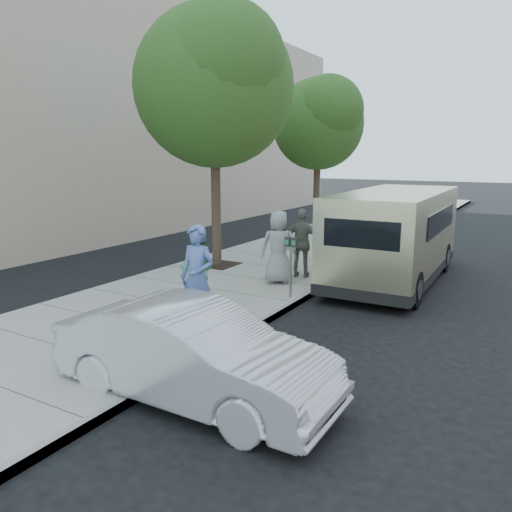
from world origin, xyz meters
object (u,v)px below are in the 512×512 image
object	(u,v)px
sedan	(194,354)
person_gray_shirt	(279,247)
van	(396,234)
parking_meter	(291,254)
person_green_shirt	(198,271)
tree_far	(319,120)
person_officer	(197,277)
tree_near	(215,80)
person_striped_polo	(302,243)

from	to	relation	value
sedan	person_gray_shirt	distance (m)	6.31
van	parking_meter	bearing A→B (deg)	-115.40
sedan	person_green_shirt	size ratio (longest dim) A/B	2.62
tree_far	person_officer	distance (m)	13.35
sedan	tree_near	bearing A→B (deg)	32.49
sedan	person_green_shirt	xyz separation A→B (m)	(-2.35, 3.27, 0.26)
person_striped_polo	tree_near	bearing A→B (deg)	-20.11
person_officer	person_green_shirt	bearing A→B (deg)	125.15
person_green_shirt	person_gray_shirt	bearing A→B (deg)	-127.52
person_green_shirt	person_gray_shirt	size ratio (longest dim) A/B	0.85
parking_meter	sedan	size ratio (longest dim) A/B	0.34
tree_far	person_officer	size ratio (longest dim) A/B	3.21
person_gray_shirt	sedan	bearing A→B (deg)	77.85
parking_meter	person_officer	bearing A→B (deg)	-103.97
tree_far	parking_meter	world-z (taller)	tree_far
tree_near	tree_far	bearing A→B (deg)	90.00
tree_near	person_striped_polo	xyz separation A→B (m)	(2.87, -0.14, -4.45)
person_officer	tree_near	bearing A→B (deg)	118.91
van	person_gray_shirt	bearing A→B (deg)	-137.55
tree_near	sedan	world-z (taller)	tree_near
tree_near	person_officer	xyz separation A→B (m)	(2.87, -4.89, -4.38)
tree_near	tree_far	size ratio (longest dim) A/B	1.16
tree_far	person_striped_polo	distance (m)	9.08
parking_meter	person_striped_polo	world-z (taller)	person_striped_polo
person_striped_polo	van	bearing A→B (deg)	-164.28
parking_meter	sedan	world-z (taller)	parking_meter
tree_far	person_striped_polo	world-z (taller)	tree_far
tree_near	person_officer	size ratio (longest dim) A/B	3.72
van	person_officer	xyz separation A→B (m)	(-2.18, -6.16, -0.16)
tree_near	person_green_shirt	bearing A→B (deg)	-61.58
tree_near	parking_meter	xyz separation A→B (m)	(3.50, -2.12, -4.35)
van	person_officer	distance (m)	6.54
parking_meter	van	world-z (taller)	van
tree_near	sedan	bearing A→B (deg)	-58.05
tree_far	parking_meter	size ratio (longest dim) A/B	4.50
person_gray_shirt	person_striped_polo	distance (m)	0.92
parking_meter	person_officer	world-z (taller)	person_officer
sedan	person_officer	size ratio (longest dim) A/B	2.10
van	person_officer	size ratio (longest dim) A/B	3.36
parking_meter	person_gray_shirt	world-z (taller)	person_gray_shirt
tree_far	person_green_shirt	world-z (taller)	tree_far
parking_meter	person_gray_shirt	xyz separation A→B (m)	(-0.89, 1.10, -0.09)
tree_near	person_officer	distance (m)	7.17
person_green_shirt	person_officer	bearing A→B (deg)	100.76
tree_far	person_officer	xyz separation A→B (m)	(2.87, -12.49, -3.72)
tree_near	sedan	xyz separation A→B (m)	(4.40, -7.06, -4.84)
person_green_shirt	person_striped_polo	distance (m)	3.74
tree_far	person_gray_shirt	bearing A→B (deg)	-73.11
tree_far	person_striped_polo	bearing A→B (deg)	-69.63
van	person_striped_polo	xyz separation A→B (m)	(-2.17, -1.41, -0.23)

